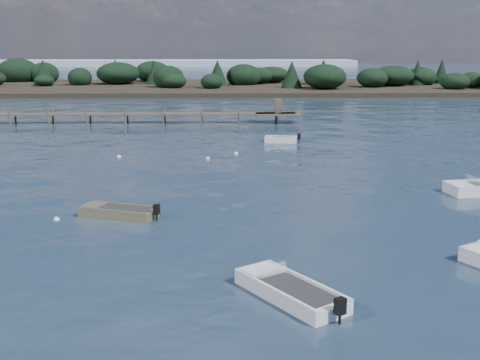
{
  "coord_description": "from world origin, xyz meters",
  "views": [
    {
      "loc": [
        -1.8,
        -20.25,
        8.77
      ],
      "look_at": [
        -1.05,
        14.0,
        1.0
      ],
      "focal_mm": 45.0,
      "sensor_mm": 36.0,
      "label": 1
    }
  ],
  "objects_px": {
    "tender_far_white": "(281,141)",
    "jetty": "(50,115)",
    "dinghy_mid_grey": "(119,214)",
    "dinghy_near_olive": "(290,294)"
  },
  "relations": [
    {
      "from": "dinghy_mid_grey",
      "to": "jetty",
      "type": "xyz_separation_m",
      "value": [
        -14.3,
        38.08,
        0.84
      ]
    },
    {
      "from": "dinghy_mid_grey",
      "to": "dinghy_near_olive",
      "type": "bearing_deg",
      "value": -52.97
    },
    {
      "from": "jetty",
      "to": "dinghy_mid_grey",
      "type": "bearing_deg",
      "value": -69.42
    },
    {
      "from": "tender_far_white",
      "to": "jetty",
      "type": "bearing_deg",
      "value": 150.53
    },
    {
      "from": "dinghy_near_olive",
      "to": "jetty",
      "type": "distance_m",
      "value": 53.31
    },
    {
      "from": "dinghy_mid_grey",
      "to": "dinghy_near_olive",
      "type": "height_order",
      "value": "dinghy_near_olive"
    },
    {
      "from": "tender_far_white",
      "to": "dinghy_near_olive",
      "type": "bearing_deg",
      "value": -94.53
    },
    {
      "from": "dinghy_mid_grey",
      "to": "dinghy_near_olive",
      "type": "relative_size",
      "value": 0.93
    },
    {
      "from": "tender_far_white",
      "to": "dinghy_mid_grey",
      "type": "bearing_deg",
      "value": -113.76
    },
    {
      "from": "tender_far_white",
      "to": "jetty",
      "type": "relative_size",
      "value": 0.05
    }
  ]
}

